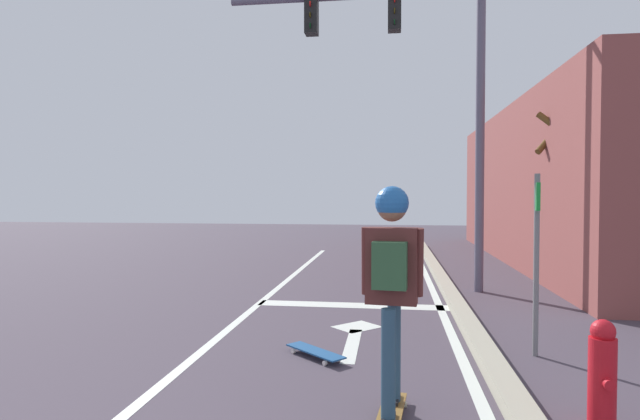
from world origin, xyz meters
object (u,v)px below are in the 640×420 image
Objects in this scene: spare_skateboard at (315,352)px; traffic_signal_mast at (414,69)px; roadside_tree at (566,207)px; street_sign_post at (537,236)px; skateboard at (391,412)px; skater at (391,267)px; fire_hydrant at (602,374)px.

traffic_signal_mast reaches higher than spare_skateboard.
roadside_tree is at bearing 49.75° from spare_skateboard.
street_sign_post is (1.18, -3.82, -2.77)m from traffic_signal_mast.
traffic_signal_mast is at bearing 107.13° from street_sign_post.
spare_skateboard reaches higher than skateboard.
spare_skateboard is (-0.82, 1.47, -1.15)m from skater.
street_sign_post is at bearing 9.35° from spare_skateboard.
traffic_signal_mast is 6.83× the size of fire_hydrant.
skater is 6.39m from traffic_signal_mast.
fire_hydrant is at bearing -30.15° from spare_skateboard.
skateboard is at bearing -117.48° from roadside_tree.
roadside_tree reaches higher than fire_hydrant.
roadside_tree is (3.28, 6.31, 0.32)m from skater.
fire_hydrant is at bearing 2.22° from skateboard.
street_sign_post is 2.40× the size of fire_hydrant.
street_sign_post is (2.39, 0.39, 1.26)m from spare_skateboard.
roadside_tree is at bearing 69.06° from street_sign_post.
skateboard is at bearing 83.68° from skater.
traffic_signal_mast is 3.90m from roadside_tree.
roadside_tree is at bearing 12.16° from traffic_signal_mast.
traffic_signal_mast is (0.40, 5.67, 4.02)m from skateboard.
skateboard is 0.23× the size of roadside_tree.
skateboard is 0.39× the size of street_sign_post.
spare_skateboard is at bearing 149.85° from fire_hydrant.
roadside_tree reaches higher than spare_skateboard.
fire_hydrant reaches higher than spare_skateboard.
traffic_signal_mast is 1.67× the size of roadside_tree.
street_sign_post reaches higher than spare_skateboard.
spare_skateboard is 6.50m from roadside_tree.
traffic_signal_mast is at bearing 86.00° from skateboard.
fire_hydrant is (2.41, -1.40, 0.35)m from spare_skateboard.
skater reaches higher than fire_hydrant.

